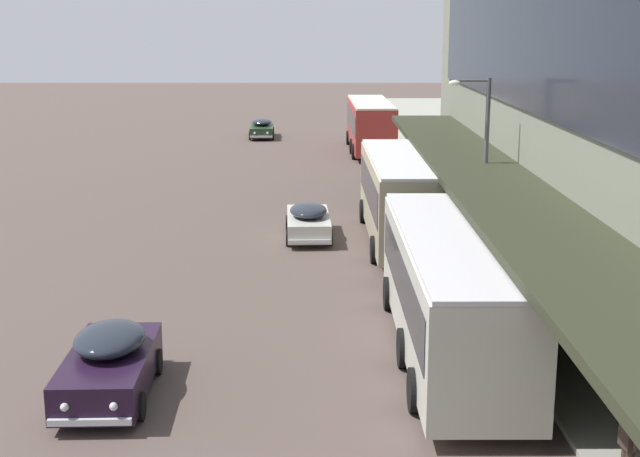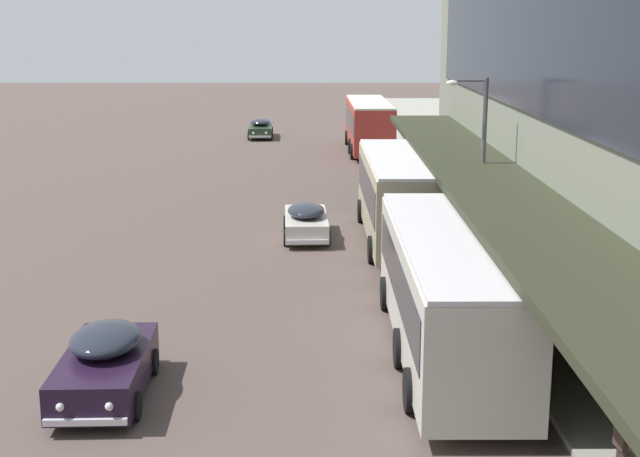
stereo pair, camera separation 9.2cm
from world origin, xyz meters
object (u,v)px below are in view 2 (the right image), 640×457
(transit_bus_kerbside_rear, at_px, (400,193))
(transit_bus_kerbside_far, at_px, (447,287))
(sedan_second_near, at_px, (261,128))
(street_lamp, at_px, (479,153))
(sedan_lead_near, at_px, (106,363))
(sedan_lead_mid, at_px, (307,221))
(pedestrian_at_kerb, at_px, (625,439))
(transit_bus_kerbside_front, at_px, (370,123))

(transit_bus_kerbside_rear, bearing_deg, transit_bus_kerbside_far, -89.35)
(sedan_second_near, height_order, street_lamp, street_lamp)
(sedan_second_near, xyz_separation_m, sedan_lead_near, (-0.42, -48.30, 0.08))
(sedan_lead_mid, xyz_separation_m, street_lamp, (6.24, -3.28, 3.21))
(transit_bus_kerbside_rear, bearing_deg, pedestrian_at_kerb, -83.19)
(transit_bus_kerbside_front, relative_size, pedestrian_at_kerb, 5.97)
(pedestrian_at_kerb, bearing_deg, street_lamp, 89.22)
(transit_bus_kerbside_front, xyz_separation_m, sedan_lead_mid, (-3.85, -24.87, -1.23))
(transit_bus_kerbside_far, bearing_deg, transit_bus_kerbside_rear, 90.65)
(street_lamp, bearing_deg, sedan_second_near, 105.84)
(transit_bus_kerbside_front, distance_m, transit_bus_kerbside_far, 37.89)
(transit_bus_kerbside_rear, xyz_separation_m, street_lamp, (2.58, -2.67, 1.97))
(sedan_second_near, relative_size, pedestrian_at_kerb, 2.67)
(sedan_lead_near, height_order, street_lamp, street_lamp)
(sedan_second_near, bearing_deg, street_lamp, -74.16)
(transit_bus_kerbside_rear, relative_size, sedan_lead_mid, 2.30)
(sedan_lead_near, bearing_deg, transit_bus_kerbside_rear, 61.84)
(transit_bus_kerbside_front, xyz_separation_m, street_lamp, (2.38, -28.15, 1.98))
(sedan_lead_mid, distance_m, pedestrian_at_kerb, 21.12)
(sedan_lead_mid, bearing_deg, street_lamp, -27.76)
(transit_bus_kerbside_front, bearing_deg, street_lamp, -85.16)
(sedan_second_near, xyz_separation_m, pedestrian_at_kerb, (9.97, -52.90, 0.47))
(street_lamp, bearing_deg, pedestrian_at_kerb, -90.78)
(sedan_lead_mid, bearing_deg, transit_bus_kerbside_front, 81.19)
(transit_bus_kerbside_front, bearing_deg, sedan_second_near, 135.09)
(sedan_lead_mid, distance_m, sedan_second_near, 32.90)
(transit_bus_kerbside_far, xyz_separation_m, sedan_lead_near, (-8.19, -2.62, -1.05))
(transit_bus_kerbside_far, xyz_separation_m, sedan_lead_mid, (-3.80, 13.02, -1.14))
(transit_bus_kerbside_far, relative_size, pedestrian_at_kerb, 6.07)
(sedan_second_near, height_order, sedan_lead_near, sedan_lead_near)
(transit_bus_kerbside_far, height_order, sedan_second_near, transit_bus_kerbside_far)
(transit_bus_kerbside_rear, relative_size, sedan_second_near, 2.13)
(transit_bus_kerbside_rear, xyz_separation_m, transit_bus_kerbside_far, (0.14, -12.41, -0.10))
(transit_bus_kerbside_front, distance_m, sedan_lead_mid, 25.19)
(sedan_lead_near, bearing_deg, transit_bus_kerbside_front, 78.51)
(sedan_second_near, bearing_deg, transit_bus_kerbside_front, -44.91)
(transit_bus_kerbside_far, distance_m, pedestrian_at_kerb, 7.58)
(sedan_lead_near, xyz_separation_m, street_lamp, (10.62, 12.36, 3.12))
(transit_bus_kerbside_far, bearing_deg, pedestrian_at_kerb, -73.04)
(transit_bus_kerbside_far, xyz_separation_m, pedestrian_at_kerb, (2.20, -7.22, -0.67))
(transit_bus_kerbside_rear, height_order, sedan_lead_mid, transit_bus_kerbside_rear)
(transit_bus_kerbside_far, relative_size, sedan_lead_mid, 2.47)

